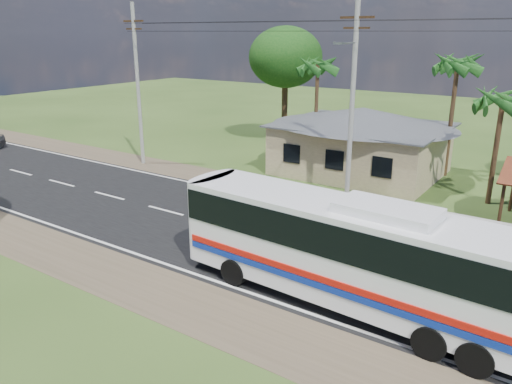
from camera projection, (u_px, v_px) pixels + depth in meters
ground at (233, 229)px, 24.22m from camera, size 120.00×120.00×0.00m
road at (233, 228)px, 24.22m from camera, size 120.00×16.00×0.03m
house at (362, 134)px, 33.10m from camera, size 12.40×10.00×5.00m
utility_poles at (346, 99)px, 26.12m from camera, size 32.80×2.22×11.00m
palm_near at (503, 100)px, 26.04m from camera, size 2.80×2.80×6.70m
palm_mid at (458, 65)px, 31.01m from camera, size 2.80×2.80×8.20m
palm_far at (318, 66)px, 36.90m from camera, size 2.80×2.80×7.70m
tree_behind_house at (285, 58)px, 40.48m from camera, size 6.00×6.00×9.61m
coach_bus at (354, 247)px, 16.68m from camera, size 12.85×3.35×3.95m
motorcycle at (335, 202)px, 26.48m from camera, size 1.84×0.73×0.95m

